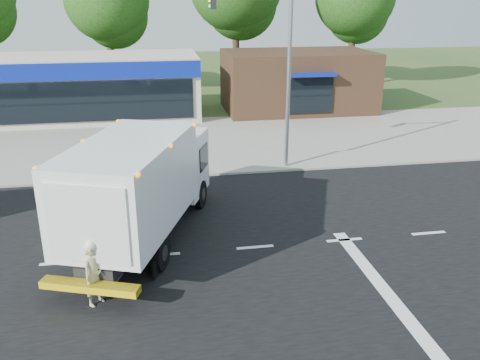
{
  "coord_description": "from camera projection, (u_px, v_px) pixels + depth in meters",
  "views": [
    {
      "loc": [
        -2.95,
        -14.22,
        7.62
      ],
      "look_at": [
        -0.19,
        1.72,
        1.7
      ],
      "focal_mm": 38.0,
      "sensor_mm": 36.0,
      "label": 1
    }
  ],
  "objects": [
    {
      "name": "road_asphalt",
      "position": [
        255.0,
        247.0,
        16.25
      ],
      "size": [
        60.0,
        14.0,
        0.02
      ],
      "primitive_type": "cube",
      "color": "black",
      "rests_on": "ground"
    },
    {
      "name": "sidewalk",
      "position": [
        221.0,
        166.0,
        23.82
      ],
      "size": [
        60.0,
        2.4,
        0.12
      ],
      "primitive_type": "cube",
      "color": "gray",
      "rests_on": "ground"
    },
    {
      "name": "lane_markings",
      "position": [
        308.0,
        264.0,
        15.21
      ],
      "size": [
        55.2,
        7.0,
        0.01
      ],
      "color": "silver",
      "rests_on": "road_asphalt"
    },
    {
      "name": "retail_strip_mall",
      "position": [
        57.0,
        88.0,
        32.56
      ],
      "size": [
        18.0,
        6.2,
        4.0
      ],
      "color": "#BEB29D",
      "rests_on": "ground"
    },
    {
      "name": "brown_storefront",
      "position": [
        297.0,
        81.0,
        35.17
      ],
      "size": [
        10.0,
        6.7,
        4.0
      ],
      "color": "#382316",
      "rests_on": "ground"
    },
    {
      "name": "ground",
      "position": [
        255.0,
        248.0,
        16.25
      ],
      "size": [
        120.0,
        120.0,
        0.0
      ],
      "primitive_type": "plane",
      "color": "#385123",
      "rests_on": "ground"
    },
    {
      "name": "traffic_signal_pole",
      "position": [
        275.0,
        61.0,
        21.97
      ],
      "size": [
        3.51,
        0.25,
        8.0
      ],
      "color": "gray",
      "rests_on": "ground"
    },
    {
      "name": "ems_box_truck",
      "position": [
        141.0,
        181.0,
        16.01
      ],
      "size": [
        5.18,
        8.51,
        3.61
      ],
      "rotation": [
        0.0,
        0.0,
        1.21
      ],
      "color": "black",
      "rests_on": "ground"
    },
    {
      "name": "emergency_worker",
      "position": [
        94.0,
        273.0,
        13.01
      ],
      "size": [
        0.72,
        0.75,
        1.83
      ],
      "rotation": [
        0.0,
        0.0,
        0.87
      ],
      "color": "#C1B680",
      "rests_on": "ground"
    },
    {
      "name": "parking_apron",
      "position": [
        207.0,
        135.0,
        29.2
      ],
      "size": [
        60.0,
        9.0,
        0.02
      ],
      "primitive_type": "cube",
      "color": "gray",
      "rests_on": "ground"
    }
  ]
}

